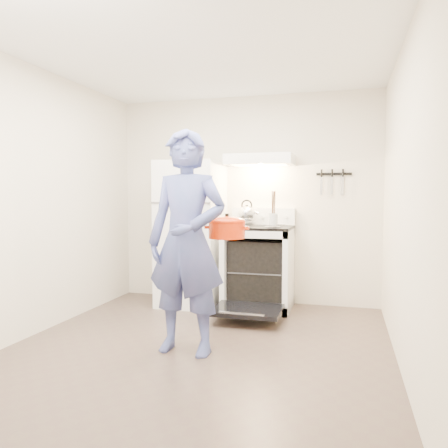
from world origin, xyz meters
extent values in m
plane|color=#493C32|center=(0.00, 0.00, 0.00)|extent=(3.60, 3.60, 0.00)
cube|color=beige|center=(0.00, 1.80, 1.25)|extent=(3.20, 0.02, 2.50)
cube|color=white|center=(-0.58, 1.45, 0.85)|extent=(0.70, 0.70, 1.70)
cube|color=white|center=(0.23, 1.48, 0.46)|extent=(0.76, 0.65, 0.92)
cube|color=black|center=(0.23, 1.48, 0.94)|extent=(0.76, 0.65, 0.03)
cube|color=white|center=(0.23, 1.76, 1.05)|extent=(0.76, 0.07, 0.20)
cube|color=black|center=(0.23, 0.88, 0.12)|extent=(0.70, 0.54, 0.04)
cube|color=slate|center=(0.23, 1.48, 0.44)|extent=(0.60, 0.52, 0.01)
cube|color=white|center=(0.23, 1.55, 1.71)|extent=(0.76, 0.50, 0.12)
cube|color=black|center=(1.05, 1.79, 1.55)|extent=(0.40, 0.02, 0.03)
cylinder|color=olive|center=(0.24, 1.41, 0.45)|extent=(0.31, 0.31, 0.02)
cylinder|color=silver|center=(0.44, 1.23, 1.05)|extent=(0.11, 0.11, 0.13)
imported|color=#334780|center=(-0.06, -0.08, 0.92)|extent=(0.69, 0.47, 1.84)
camera|label=1|loc=(1.19, -3.43, 1.30)|focal=35.00mm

